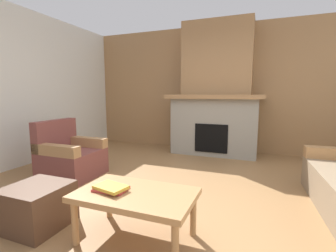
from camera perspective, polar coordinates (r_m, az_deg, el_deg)
name	(u,v)px	position (r m, az deg, el deg)	size (l,w,h in m)	color
ground	(172,206)	(2.81, 0.88, -18.68)	(9.00, 9.00, 0.00)	olive
wall_back_wood_panel	(219,89)	(5.43, 12.04, 8.63)	(6.00, 0.12, 2.70)	#997047
fireplace	(216,98)	(5.06, 11.30, 6.62)	(1.90, 0.82, 2.70)	gray
armchair	(70,157)	(3.95, -22.40, -6.88)	(0.77, 0.77, 0.85)	brown
coffee_table	(136,198)	(2.12, -7.76, -16.69)	(1.00, 0.60, 0.43)	#A87A4C
ottoman	(37,206)	(2.67, -28.76, -16.41)	(0.52, 0.52, 0.40)	#4C3323
book_stack_near_edge	(111,188)	(2.15, -13.50, -14.19)	(0.30, 0.23, 0.05)	#B23833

